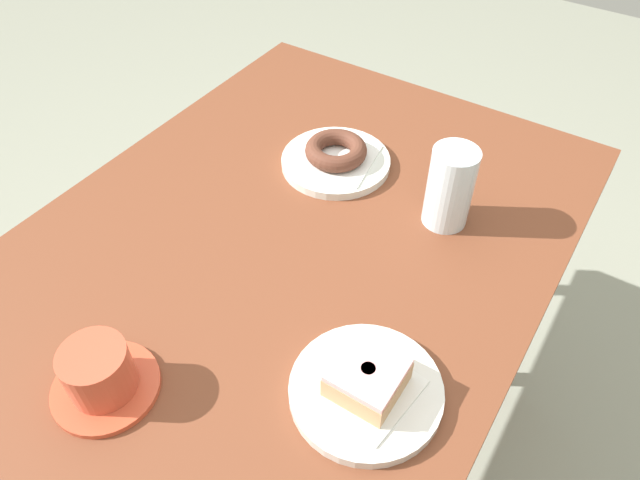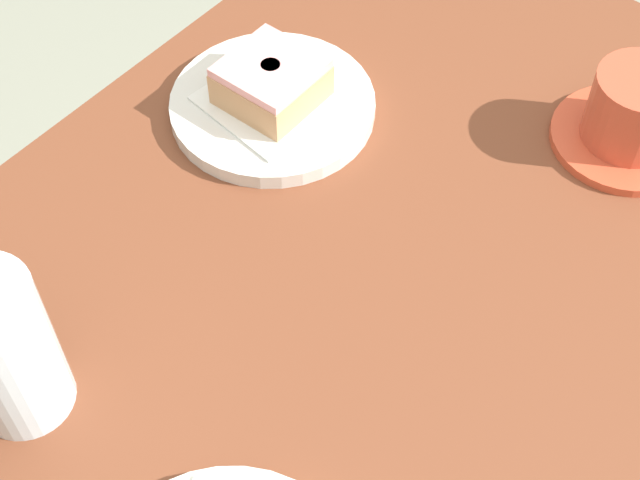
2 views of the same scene
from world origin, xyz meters
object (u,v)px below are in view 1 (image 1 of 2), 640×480
(plate_glazed_square, at_px, (366,391))
(donut_chocolate_ring, at_px, (336,150))
(donut_glazed_square, at_px, (367,377))
(coffee_cup, at_px, (100,374))
(plate_chocolate_ring, at_px, (336,162))
(water_glass, at_px, (450,187))

(plate_glazed_square, distance_m, donut_chocolate_ring, 0.46)
(donut_glazed_square, relative_size, coffee_cup, 0.61)
(donut_glazed_square, bearing_deg, coffee_cup, -58.37)
(donut_glazed_square, bearing_deg, plate_chocolate_ring, -143.56)
(donut_glazed_square, height_order, donut_chocolate_ring, donut_glazed_square)
(donut_glazed_square, xyz_separation_m, donut_chocolate_ring, (-0.37, -0.28, -0.01))
(plate_chocolate_ring, relative_size, donut_chocolate_ring, 1.77)
(coffee_cup, bearing_deg, plate_chocolate_ring, 179.59)
(donut_chocolate_ring, xyz_separation_m, water_glass, (0.03, 0.22, 0.04))
(coffee_cup, bearing_deg, donut_glazed_square, 121.63)
(coffee_cup, bearing_deg, donut_chocolate_ring, 179.59)
(plate_glazed_square, height_order, plate_chocolate_ring, same)
(plate_chocolate_ring, relative_size, water_glass, 1.43)
(water_glass, xyz_separation_m, coffee_cup, (0.52, -0.23, -0.03))
(donut_glazed_square, relative_size, plate_chocolate_ring, 0.42)
(donut_chocolate_ring, distance_m, water_glass, 0.23)
(plate_glazed_square, relative_size, donut_glazed_square, 2.35)
(donut_glazed_square, xyz_separation_m, plate_chocolate_ring, (-0.37, -0.28, -0.03))
(donut_glazed_square, bearing_deg, water_glass, -171.61)
(plate_chocolate_ring, height_order, donut_chocolate_ring, donut_chocolate_ring)
(plate_glazed_square, xyz_separation_m, donut_glazed_square, (0.00, 0.00, 0.03))
(donut_glazed_square, height_order, coffee_cup, coffee_cup)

